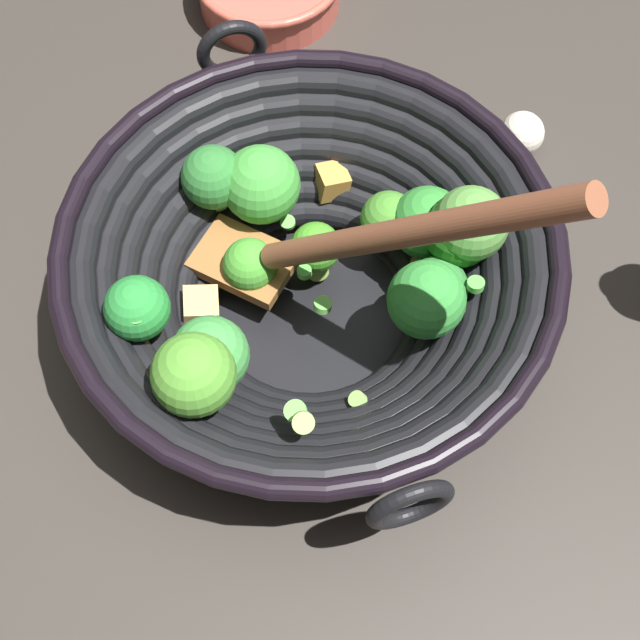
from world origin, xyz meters
The scene contains 3 objects.
ground_plane centered at (0.00, 0.00, 0.00)m, with size 4.00×4.00×0.00m, color #332D28.
wok centered at (0.00, 0.00, 0.07)m, with size 0.34×0.38×0.26m.
garlic_bulb centered at (-0.22, -0.07, 0.02)m, with size 0.04×0.04×0.04m, color silver.
Camera 1 is at (0.14, 0.29, 0.62)m, focal length 52.16 mm.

